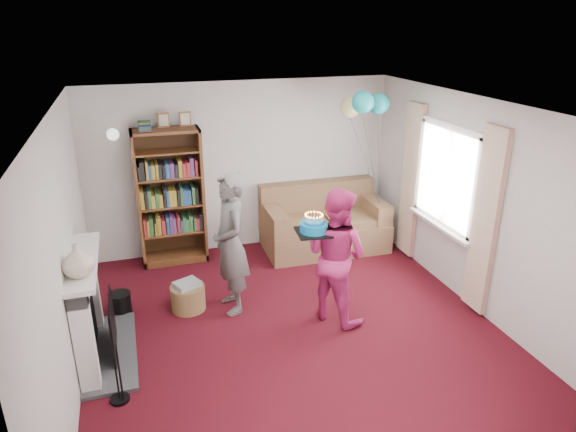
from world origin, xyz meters
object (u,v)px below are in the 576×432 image
object	(u,v)px
bookcase	(170,198)
sofa	(323,224)
birthday_cake	(314,227)
person_magenta	(336,255)
person_striped	(230,244)

from	to	relation	value
bookcase	sofa	distance (m)	2.31
bookcase	birthday_cake	bearing A→B (deg)	-57.81
sofa	bookcase	bearing A→B (deg)	175.60
bookcase	sofa	bearing A→B (deg)	-5.83
bookcase	person_magenta	world-z (taller)	bookcase
sofa	person_striped	xyz separation A→B (m)	(-1.70, -1.37, 0.50)
person_striped	person_magenta	bearing A→B (deg)	58.19
bookcase	person_striped	size ratio (longest dim) A/B	1.25
person_striped	birthday_cake	distance (m)	1.05
bookcase	person_striped	distance (m)	1.68
person_magenta	person_striped	bearing A→B (deg)	31.81
bookcase	person_magenta	bearing A→B (deg)	-52.55
person_striped	sofa	bearing A→B (deg)	123.19
bookcase	birthday_cake	world-z (taller)	bookcase
person_striped	bookcase	bearing A→B (deg)	-167.31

